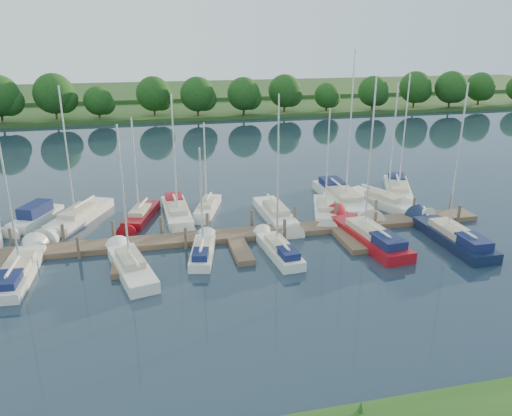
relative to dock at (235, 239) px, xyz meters
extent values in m
plane|color=#1B2837|center=(0.00, -7.31, -0.20)|extent=(260.00, 260.00, 0.00)
cube|color=brown|center=(0.00, 0.69, 0.00)|extent=(40.00, 2.00, 0.40)
cube|color=brown|center=(-8.00, -2.31, 0.00)|extent=(1.20, 4.00, 0.40)
cube|color=brown|center=(0.00, -2.31, 0.00)|extent=(1.20, 4.00, 0.40)
cube|color=brown|center=(8.00, -2.31, 0.00)|extent=(1.20, 4.00, 0.40)
cube|color=brown|center=(16.00, -2.31, 0.00)|extent=(1.20, 4.00, 0.40)
cylinder|color=#473D33|center=(-15.55, 1.99, 0.40)|extent=(0.24, 0.24, 2.00)
cylinder|color=#473D33|center=(-12.09, 1.99, 0.40)|extent=(0.24, 0.24, 2.00)
cylinder|color=#473D33|center=(-8.64, 1.99, 0.40)|extent=(0.24, 0.24, 2.00)
cylinder|color=#473D33|center=(-5.18, 1.99, 0.40)|extent=(0.24, 0.24, 2.00)
cylinder|color=#473D33|center=(-1.73, 1.99, 0.40)|extent=(0.24, 0.24, 2.00)
cylinder|color=#473D33|center=(1.73, 1.99, 0.40)|extent=(0.24, 0.24, 2.00)
cylinder|color=#473D33|center=(5.18, 1.99, 0.40)|extent=(0.24, 0.24, 2.00)
cylinder|color=#473D33|center=(8.64, 1.99, 0.40)|extent=(0.24, 0.24, 2.00)
cylinder|color=#473D33|center=(12.09, 1.99, 0.40)|extent=(0.24, 0.24, 2.00)
cylinder|color=#473D33|center=(15.55, 1.99, 0.40)|extent=(0.24, 0.24, 2.00)
cylinder|color=#473D33|center=(19.00, 1.99, 0.40)|extent=(0.24, 0.24, 2.00)
cylinder|color=#473D33|center=(-10.80, -0.61, 0.40)|extent=(0.24, 0.24, 2.00)
cylinder|color=#473D33|center=(-3.60, -0.61, 0.40)|extent=(0.24, 0.24, 2.00)
cylinder|color=#473D33|center=(3.60, -0.61, 0.40)|extent=(0.24, 0.24, 2.00)
cylinder|color=#473D33|center=(10.80, -0.61, 0.40)|extent=(0.24, 0.24, 2.00)
cylinder|color=#473D33|center=(18.00, -0.61, 0.40)|extent=(0.24, 0.24, 2.00)
cube|color=#1F441A|center=(0.00, 67.69, 0.10)|extent=(180.00, 30.00, 0.60)
cube|color=#355224|center=(0.00, 92.69, 0.50)|extent=(220.00, 40.00, 1.40)
cylinder|color=#38281C|center=(-21.37, 54.69, 0.96)|extent=(0.36, 0.36, 2.32)
sphere|color=#10390F|center=(-21.37, 54.69, 3.80)|extent=(5.42, 5.42, 5.42)
sphere|color=#10390F|center=(-20.21, 54.89, 3.02)|extent=(3.87, 3.87, 3.87)
cylinder|color=#38281C|center=(-13.42, 56.67, 1.17)|extent=(0.36, 0.36, 2.73)
sphere|color=#10390F|center=(-13.42, 56.67, 4.51)|extent=(6.38, 6.38, 6.38)
sphere|color=#10390F|center=(-12.06, 56.87, 3.60)|extent=(4.56, 4.56, 4.56)
cylinder|color=#38281C|center=(-3.97, 56.48, 1.15)|extent=(0.36, 0.36, 2.71)
sphere|color=#10390F|center=(-3.97, 56.48, 4.47)|extent=(6.32, 6.32, 6.32)
sphere|color=#10390F|center=(-2.61, 56.68, 3.56)|extent=(4.52, 4.52, 4.52)
cylinder|color=#38281C|center=(4.98, 56.51, 0.91)|extent=(0.36, 0.36, 2.22)
sphere|color=#10390F|center=(4.98, 56.51, 3.63)|extent=(5.19, 5.19, 5.19)
sphere|color=#10390F|center=(6.09, 56.71, 2.89)|extent=(3.71, 3.71, 3.71)
cylinder|color=#38281C|center=(13.00, 53.08, 1.10)|extent=(0.36, 0.36, 2.60)
sphere|color=#10390F|center=(13.00, 53.08, 4.28)|extent=(6.06, 6.06, 6.06)
sphere|color=#10390F|center=(14.30, 53.28, 3.41)|extent=(4.33, 4.33, 4.33)
cylinder|color=#38281C|center=(21.68, 55.23, 0.94)|extent=(0.36, 0.36, 2.28)
sphere|color=#10390F|center=(21.68, 55.23, 3.72)|extent=(5.31, 5.31, 5.31)
sphere|color=#10390F|center=(22.81, 55.43, 2.96)|extent=(3.80, 3.80, 3.80)
cylinder|color=#38281C|center=(28.66, 55.18, 0.91)|extent=(0.36, 0.36, 2.23)
sphere|color=#10390F|center=(28.66, 55.18, 3.63)|extent=(5.20, 5.20, 5.20)
sphere|color=#10390F|center=(29.78, 55.38, 2.89)|extent=(3.71, 3.71, 3.71)
cylinder|color=#38281C|center=(36.76, 54.87, 0.86)|extent=(0.36, 0.36, 2.13)
sphere|color=#10390F|center=(36.76, 54.87, 3.46)|extent=(4.96, 4.96, 4.96)
sphere|color=#10390F|center=(37.82, 55.07, 2.75)|extent=(3.55, 3.55, 3.55)
cylinder|color=#38281C|center=(45.97, 55.19, 0.82)|extent=(0.36, 0.36, 2.03)
sphere|color=#10390F|center=(45.97, 55.19, 3.30)|extent=(4.74, 4.74, 4.74)
sphere|color=#10390F|center=(46.98, 55.39, 2.62)|extent=(3.39, 3.39, 3.39)
cylinder|color=#38281C|center=(53.89, 52.72, 0.89)|extent=(0.36, 0.36, 2.17)
sphere|color=#10390F|center=(53.89, 52.72, 3.54)|extent=(5.07, 5.07, 5.07)
sphere|color=#10390F|center=(54.97, 52.92, 2.82)|extent=(3.62, 3.62, 3.62)
cylinder|color=#38281C|center=(61.38, 54.51, 1.11)|extent=(0.36, 0.36, 2.63)
sphere|color=#10390F|center=(61.38, 54.51, 4.33)|extent=(6.13, 6.13, 6.13)
sphere|color=#10390F|center=(62.69, 54.71, 3.45)|extent=(4.38, 4.38, 4.38)
cube|color=silver|center=(-14.84, 7.29, -0.05)|extent=(3.75, 5.50, 1.12)
cone|color=silver|center=(-15.92, 4.90, -0.05)|extent=(1.44, 1.79, 0.87)
cube|color=#141D47|center=(-14.84, 7.29, 0.87)|extent=(2.46, 3.21, 1.01)
cube|color=silver|center=(-11.46, 7.19, -0.05)|extent=(5.03, 7.67, 1.12)
cone|color=silver|center=(-13.02, 3.80, -0.05)|extent=(2.05, 2.81, 1.05)
cube|color=#BCAC90|center=(-11.62, 6.85, 0.66)|extent=(2.83, 3.71, 0.51)
cylinder|color=silver|center=(-11.77, 6.51, 5.56)|extent=(0.12, 0.12, 10.09)
cylinder|color=silver|center=(-11.15, 7.87, 1.07)|extent=(1.50, 3.10, 0.10)
cylinder|color=silver|center=(-11.15, 7.87, 1.07)|extent=(1.43, 2.80, 0.20)
cube|color=maroon|center=(-6.60, 6.35, -0.05)|extent=(3.26, 5.94, 1.02)
cone|color=maroon|center=(-7.46, 3.62, -0.05)|extent=(1.37, 2.15, 0.80)
cube|color=#BCAC90|center=(-6.68, 6.08, 0.59)|extent=(1.93, 2.82, 0.46)
cylinder|color=silver|center=(-6.77, 5.81, 4.31)|extent=(0.12, 0.12, 7.73)
cylinder|color=silver|center=(-6.42, 6.90, 0.96)|extent=(0.87, 2.49, 0.10)
cylinder|color=silver|center=(-6.42, 6.90, 0.96)|extent=(0.88, 2.24, 0.20)
cube|color=silver|center=(-3.73, 6.35, -0.05)|extent=(2.19, 7.03, 1.05)
cone|color=silver|center=(-3.61, 2.87, -0.05)|extent=(1.06, 2.47, 0.98)
cube|color=#BCAC90|center=(-3.72, 6.00, 0.61)|extent=(1.57, 3.18, 0.48)
cube|color=maroon|center=(-3.80, 8.30, 0.71)|extent=(1.44, 2.14, 0.53)
cylinder|color=silver|center=(-3.71, 5.65, 5.17)|extent=(0.12, 0.12, 9.40)
cylinder|color=silver|center=(-3.75, 7.05, 0.99)|extent=(0.21, 3.14, 0.10)
cylinder|color=silver|center=(-3.75, 7.05, 0.99)|extent=(0.30, 2.79, 0.20)
cube|color=silver|center=(-1.01, 7.11, -0.05)|extent=(3.06, 5.42, 0.94)
cone|color=silver|center=(-1.85, 4.64, -0.05)|extent=(1.28, 1.97, 0.73)
cube|color=#BCAC90|center=(-1.10, 6.87, 0.52)|extent=(1.79, 2.58, 0.43)
cylinder|color=silver|center=(-1.18, 6.62, 3.93)|extent=(0.12, 0.12, 7.06)
cylinder|color=silver|center=(-0.85, 7.61, 0.86)|extent=(0.85, 2.26, 0.10)
cylinder|color=silver|center=(-0.85, 7.61, 0.86)|extent=(0.86, 2.05, 0.20)
cube|color=silver|center=(4.13, 4.12, -0.05)|extent=(2.16, 7.01, 1.17)
cone|color=silver|center=(4.23, 0.64, -0.05)|extent=(1.05, 2.46, 0.97)
cube|color=#BCAC90|center=(4.14, 3.77, 0.70)|extent=(1.55, 3.17, 0.53)
cylinder|color=silver|center=(4.15, 3.42, 5.24)|extent=(0.12, 0.12, 9.39)
cylinder|color=silver|center=(4.11, 4.81, 1.12)|extent=(0.19, 3.13, 0.10)
cylinder|color=silver|center=(4.11, 4.81, 1.12)|extent=(0.28, 2.79, 0.20)
cube|color=silver|center=(8.50, 4.13, -0.05)|extent=(3.48, 6.33, 1.06)
cone|color=silver|center=(7.57, 1.22, -0.05)|extent=(1.46, 2.29, 0.85)
cube|color=#BCAC90|center=(8.41, 3.84, 0.62)|extent=(2.05, 3.00, 0.48)
cylinder|color=silver|center=(8.31, 3.55, 4.59)|extent=(0.12, 0.12, 8.23)
cylinder|color=silver|center=(8.68, 4.71, 1.00)|extent=(0.93, 2.64, 0.10)
cylinder|color=silver|center=(8.68, 4.71, 1.00)|extent=(0.93, 2.38, 0.20)
cube|color=silver|center=(11.07, 6.64, -0.05)|extent=(2.77, 9.26, 1.20)
cone|color=silver|center=(10.97, 2.03, -0.05)|extent=(1.36, 3.25, 1.29)
cube|color=#BCAC90|center=(11.06, 6.17, 0.73)|extent=(2.02, 4.18, 0.55)
cube|color=#141D47|center=(11.12, 9.21, 0.84)|extent=(1.86, 2.80, 0.60)
cylinder|color=silver|center=(11.05, 5.71, 6.78)|extent=(0.12, 0.12, 12.44)
cylinder|color=silver|center=(11.09, 7.56, 1.17)|extent=(0.19, 4.15, 0.10)
cylinder|color=silver|center=(11.09, 7.56, 1.17)|extent=(0.28, 3.69, 0.20)
cube|color=silver|center=(14.08, 5.00, -0.05)|extent=(4.72, 7.57, 1.19)
cone|color=silver|center=(15.49, 1.61, -0.05)|extent=(1.94, 2.77, 1.03)
cube|color=#BCAC90|center=(14.22, 4.66, 0.72)|extent=(2.69, 3.64, 0.54)
cylinder|color=silver|center=(14.36, 4.32, 5.52)|extent=(0.12, 0.12, 9.92)
cylinder|color=silver|center=(13.80, 5.68, 1.15)|extent=(1.36, 3.09, 0.10)
cylinder|color=silver|center=(13.80, 5.68, 1.15)|extent=(1.31, 2.79, 0.20)
cube|color=silver|center=(17.27, 7.94, -0.05)|extent=(5.07, 7.98, 1.03)
cone|color=silver|center=(15.73, 4.38, -0.05)|extent=(2.07, 2.92, 1.09)
cube|color=#BCAC90|center=(17.12, 7.58, 0.59)|extent=(2.88, 3.85, 0.47)
cube|color=#141D47|center=(18.14, 9.93, 0.69)|extent=(2.32, 2.74, 0.51)
cylinder|color=silver|center=(16.97, 7.22, 5.69)|extent=(0.12, 0.12, 10.47)
cylinder|color=silver|center=(17.58, 8.65, 0.97)|extent=(1.48, 3.24, 0.10)
cylinder|color=silver|center=(17.58, 8.65, 0.97)|extent=(1.41, 2.93, 0.20)
cube|color=silver|center=(-14.28, -2.61, -0.05)|extent=(2.36, 7.18, 0.96)
cone|color=silver|center=(-14.09, 0.93, -0.05)|extent=(1.12, 2.53, 0.99)
cube|color=#BCAC90|center=(-14.26, -2.25, 0.54)|extent=(1.66, 3.26, 0.44)
cube|color=#141D47|center=(-14.38, -4.59, 0.63)|extent=(1.50, 2.20, 0.48)
cylinder|color=silver|center=(-14.24, -1.90, 5.19)|extent=(0.12, 0.12, 9.56)
cylinder|color=silver|center=(-14.31, -3.31, 0.89)|extent=(0.27, 3.19, 0.10)
cylinder|color=silver|center=(-14.31, -3.31, 0.89)|extent=(0.35, 2.84, 0.20)
cube|color=silver|center=(-7.30, -3.76, -0.05)|extent=(3.28, 6.66, 1.20)
cone|color=silver|center=(-8.07, -0.65, -0.05)|extent=(1.41, 2.39, 0.90)
cube|color=#BCAC90|center=(-7.37, -3.45, 0.73)|extent=(2.00, 3.13, 0.55)
cylinder|color=silver|center=(-7.45, -3.14, 4.90)|extent=(0.12, 0.12, 8.66)
cylinder|color=silver|center=(-7.14, -4.39, 1.17)|extent=(0.79, 2.83, 0.10)
cylinder|color=silver|center=(-7.14, -4.39, 1.17)|extent=(0.81, 2.54, 0.20)
cube|color=silver|center=(-2.64, -2.19, -0.05)|extent=(2.48, 5.29, 0.96)
cone|color=silver|center=(-2.09, 0.30, -0.05)|extent=(1.08, 1.90, 0.71)
cube|color=#BCAC90|center=(-2.58, -1.95, 0.54)|extent=(1.54, 2.47, 0.44)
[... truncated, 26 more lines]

